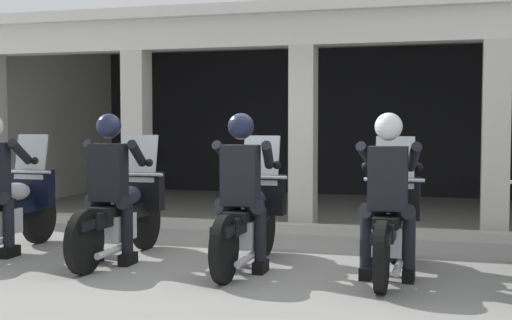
% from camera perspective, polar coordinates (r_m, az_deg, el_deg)
% --- Properties ---
extents(ground_plane, '(80.00, 80.00, 0.00)m').
position_cam_1_polar(ground_plane, '(10.41, 4.60, -5.11)').
color(ground_plane, gray).
extents(station_building, '(11.37, 5.20, 3.15)m').
position_cam_1_polar(station_building, '(12.40, 6.51, 5.71)').
color(station_building, black).
rests_on(station_building, ground).
extents(kerb_strip, '(10.87, 0.24, 0.12)m').
position_cam_1_polar(kerb_strip, '(9.42, 3.22, -5.62)').
color(kerb_strip, '#B7B5AD').
rests_on(kerb_strip, ground).
extents(motorcycle_far_left, '(0.62, 2.04, 1.35)m').
position_cam_1_polar(motorcycle_far_left, '(8.49, -19.57, -3.77)').
color(motorcycle_far_left, black).
rests_on(motorcycle_far_left, ground).
extents(motorcycle_left, '(0.62, 2.04, 1.35)m').
position_cam_1_polar(motorcycle_left, '(7.74, -10.86, -4.31)').
color(motorcycle_left, black).
rests_on(motorcycle_left, ground).
extents(police_officer_left, '(0.63, 0.61, 1.58)m').
position_cam_1_polar(police_officer_left, '(7.45, -11.89, -1.22)').
color(police_officer_left, black).
rests_on(police_officer_left, ground).
extents(motorcycle_center, '(0.62, 2.04, 1.35)m').
position_cam_1_polar(motorcycle_center, '(7.23, -0.52, -4.78)').
color(motorcycle_center, black).
rests_on(motorcycle_center, ground).
extents(police_officer_center, '(0.63, 0.61, 1.58)m').
position_cam_1_polar(police_officer_center, '(6.91, -1.21, -1.50)').
color(police_officer_center, black).
rests_on(police_officer_center, ground).
extents(motorcycle_right, '(0.62, 2.04, 1.35)m').
position_cam_1_polar(motorcycle_right, '(6.98, 10.99, -5.12)').
color(motorcycle_right, black).
rests_on(motorcycle_right, ground).
extents(police_officer_right, '(0.63, 0.61, 1.58)m').
position_cam_1_polar(police_officer_right, '(6.65, 10.80, -1.74)').
color(police_officer_right, black).
rests_on(police_officer_right, ground).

